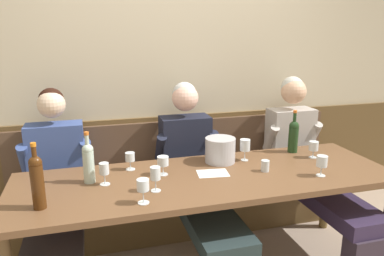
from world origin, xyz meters
The scene contains 21 objects.
room_wall_back centered at (0.00, 1.09, 1.40)m, with size 6.80×0.08×2.80m, color #C2B294.
wood_wainscot_panel centered at (0.00, 1.04, 0.49)m, with size 6.80×0.03×0.98m, color brown.
wall_bench centered at (0.00, 0.83, 0.28)m, with size 2.85×0.42×0.94m.
dining_table centered at (0.00, 0.16, 0.68)m, with size 2.55×0.83×0.76m.
person_right_seat centered at (-1.00, 0.46, 0.62)m, with size 0.52×1.25×1.29m.
person_center_right_seat centered at (0.02, 0.48, 0.64)m, with size 0.51×1.25×1.30m.
person_center_left_seat centered at (1.00, 0.48, 0.65)m, with size 0.51×1.25×1.31m.
ice_bucket centered at (0.17, 0.39, 0.85)m, with size 0.22×0.22×0.18m, color #B4B2B7.
wine_bottle_green_tall centered at (0.81, 0.45, 0.90)m, with size 0.08×0.08×0.34m.
wine_bottle_clear_water centered at (-0.76, 0.26, 0.90)m, with size 0.07×0.07×0.34m.
wine_bottle_amber_mid centered at (-1.03, -0.03, 0.92)m, with size 0.07×0.07×0.38m.
wine_glass_mid_right centered at (-0.48, -0.13, 0.86)m, with size 0.07×0.07×0.14m.
wine_glass_center_front centered at (-0.28, 0.26, 0.85)m, with size 0.08×0.08×0.13m.
wine_glass_left_end centered at (0.73, -0.05, 0.86)m, with size 0.07×0.07×0.14m.
wine_glass_right_end centered at (0.89, 0.28, 0.84)m, with size 0.07×0.07×0.13m.
wine_glass_center_rear centered at (-0.38, 0.01, 0.86)m, with size 0.06×0.06×0.15m.
wine_glass_mid_left centered at (0.36, 0.37, 0.87)m, with size 0.08×0.08×0.16m.
wine_glass_near_bucket centered at (-0.67, 0.20, 0.86)m, with size 0.06×0.06×0.14m.
wine_glass_by_bottle centered at (-0.49, 0.42, 0.84)m, with size 0.07×0.07×0.12m.
water_tumbler_center centered at (0.41, 0.13, 0.80)m, with size 0.06×0.06×0.08m, color silver.
tasting_sheet_left_guest centered at (0.05, 0.19, 0.76)m, with size 0.21×0.15×0.00m, color white.
Camera 1 is at (-0.74, -2.04, 1.71)m, focal length 34.68 mm.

